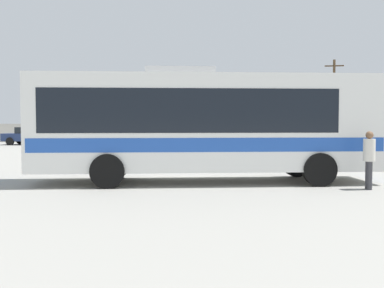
{
  "coord_description": "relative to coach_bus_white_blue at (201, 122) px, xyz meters",
  "views": [
    {
      "loc": [
        0.34,
        -16.08,
        2.05
      ],
      "look_at": [
        0.15,
        -0.61,
        1.25
      ],
      "focal_mm": 43.38,
      "sensor_mm": 36.0,
      "label": 1
    }
  ],
  "objects": [
    {
      "name": "ground_plane",
      "position": [
        -0.45,
        10.87,
        -1.99
      ],
      "size": [
        300.0,
        300.0,
        0.0
      ],
      "primitive_type": "plane",
      "color": "gray"
    },
    {
      "name": "perimeter_wall",
      "position": [
        -0.45,
        27.64,
        -1.13
      ],
      "size": [
        80.0,
        0.3,
        1.71
      ],
      "primitive_type": "cube",
      "color": "beige",
      "rests_on": "ground_plane"
    },
    {
      "name": "coach_bus_white_blue",
      "position": [
        0.0,
        0.0,
        0.0
      ],
      "size": [
        11.3,
        3.43,
        3.73
      ],
      "color": "white",
      "rests_on": "ground_plane"
    },
    {
      "name": "attendant_by_bus_door",
      "position": [
        4.94,
        -1.55,
        -1.01
      ],
      "size": [
        0.37,
        0.37,
        1.72
      ],
      "color": "#38383D",
      "rests_on": "ground_plane"
    },
    {
      "name": "parked_car_leftmost_dark_blue",
      "position": [
        -13.92,
        22.92,
        -1.21
      ],
      "size": [
        4.41,
        2.27,
        1.47
      ],
      "color": "navy",
      "rests_on": "ground_plane"
    },
    {
      "name": "parked_car_second_maroon",
      "position": [
        -7.28,
        23.17,
        -1.18
      ],
      "size": [
        4.61,
        2.14,
        1.53
      ],
      "color": "maroon",
      "rests_on": "ground_plane"
    },
    {
      "name": "parked_car_third_black",
      "position": [
        -0.65,
        23.5,
        -1.19
      ],
      "size": [
        4.5,
        2.28,
        1.51
      ],
      "color": "black",
      "rests_on": "ground_plane"
    },
    {
      "name": "parked_car_rightmost_silver",
      "position": [
        5.97,
        23.38,
        -1.19
      ],
      "size": [
        4.7,
        2.28,
        1.52
      ],
      "color": "#B7BABF",
      "rests_on": "ground_plane"
    },
    {
      "name": "utility_pole_near",
      "position": [
        13.14,
        30.22,
        2.15
      ],
      "size": [
        1.79,
        0.45,
        7.9
      ],
      "color": "#4C3823",
      "rests_on": "ground_plane"
    },
    {
      "name": "roadside_tree_left",
      "position": [
        -13.03,
        33.38,
        1.5
      ],
      "size": [
        3.31,
        3.31,
        4.91
      ],
      "color": "brown",
      "rests_on": "ground_plane"
    },
    {
      "name": "roadside_tree_midleft",
      "position": [
        -4.57,
        34.55,
        2.89
      ],
      "size": [
        5.64,
        5.64,
        7.28
      ],
      "color": "brown",
      "rests_on": "ground_plane"
    },
    {
      "name": "roadside_tree_midright",
      "position": [
        1.97,
        30.71,
        2.32
      ],
      "size": [
        5.75,
        5.75,
        6.75
      ],
      "color": "brown",
      "rests_on": "ground_plane"
    }
  ]
}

